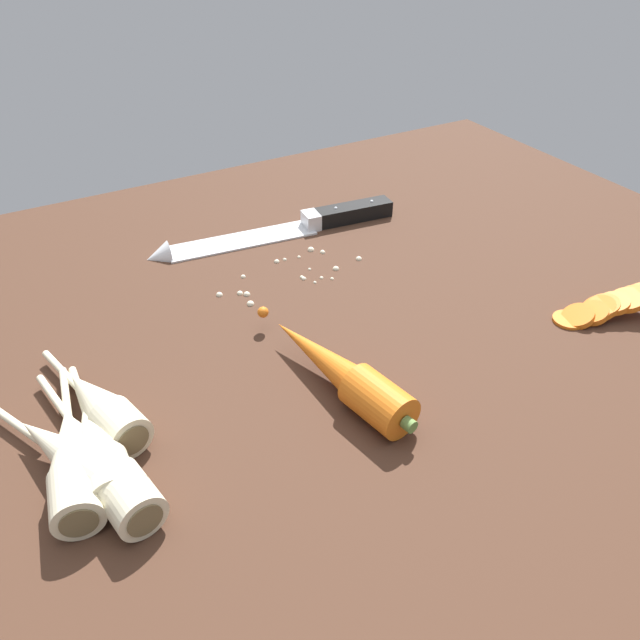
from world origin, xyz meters
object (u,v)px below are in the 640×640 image
parsnip_outer (74,459)px  whole_carrot (340,372)px  parsnip_mid_right (104,463)px  chefs_knife (272,231)px  carrot_slice_stack (608,306)px  parsnip_back (100,406)px  parsnip_front (98,447)px  parsnip_mid_left (72,461)px

parsnip_outer → whole_carrot: bearing=-3.3°
whole_carrot → parsnip_mid_right: whole_carrot is taller
chefs_knife → carrot_slice_stack: carrot_slice_stack is taller
parsnip_back → carrot_slice_stack: bearing=-11.5°
parsnip_outer → parsnip_mid_right: bearing=-38.8°
parsnip_outer → chefs_knife: bearing=42.9°
chefs_knife → parsnip_mid_right: 43.33cm
chefs_knife → parsnip_back: (-28.58, -24.58, 1.33)cm
chefs_knife → whole_carrot: bearing=-104.0°
chefs_knife → parsnip_front: size_ratio=1.90×
parsnip_mid_left → parsnip_back: bearing=55.9°
whole_carrot → parsnip_outer: whole_carrot is taller
chefs_knife → carrot_slice_stack: bearing=-55.7°
parsnip_front → carrot_slice_stack: parsnip_front is taller
whole_carrot → carrot_slice_stack: (31.84, -4.20, -0.75)cm
chefs_knife → parsnip_outer: size_ratio=1.73×
chefs_knife → whole_carrot: size_ratio=1.56×
parsnip_front → parsnip_back: size_ratio=1.05×
parsnip_mid_left → parsnip_back: same height
whole_carrot → parsnip_outer: size_ratio=1.11×
parsnip_front → parsnip_outer: same height
parsnip_front → parsnip_mid_right: 1.96cm
whole_carrot → parsnip_mid_right: 22.16cm
whole_carrot → parsnip_back: (-20.80, 6.51, -0.12)cm
parsnip_mid_left → parsnip_mid_right: size_ratio=0.90×
parsnip_outer → carrot_slice_stack: parsnip_outer is taller
whole_carrot → parsnip_front: whole_carrot is taller
parsnip_front → parsnip_outer: 2.02cm
parsnip_mid_left → carrot_slice_stack: 56.44cm
whole_carrot → parsnip_outer: bearing=176.7°
parsnip_front → parsnip_back: (1.36, 4.75, 0.00)cm
chefs_knife → parsnip_back: bearing=-139.3°
chefs_knife → parsnip_front: parsnip_front is taller
carrot_slice_stack → parsnip_mid_left: bearing=174.4°
parsnip_back → parsnip_front: bearing=-106.0°
parsnip_mid_right → carrot_slice_stack: (54.00, -4.00, -0.63)cm
whole_carrot → parsnip_back: 21.80cm
whole_carrot → parsnip_mid_right: (-22.16, -0.20, -0.12)cm
parsnip_mid_right → parsnip_outer: 2.56cm
parsnip_front → parsnip_mid_right: same height
parsnip_mid_right → parsnip_outer: (-2.00, 1.61, 0.00)cm
parsnip_back → parsnip_outer: bearing=-123.3°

